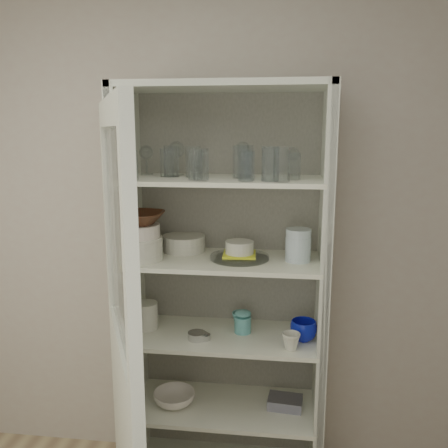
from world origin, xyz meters
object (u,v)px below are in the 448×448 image
Objects in this scene: measuring_cups at (197,336)px; white_canister at (147,316)px; pantry_cabinet at (225,314)px; glass_platter at (239,257)px; plate_stack_front at (139,248)px; goblet_2 at (243,157)px; goblet_0 at (146,159)px; mug_white at (291,341)px; cream_dish at (174,398)px; white_ramekin at (239,247)px; grey_bowl_stack at (298,245)px; teal_jar at (243,323)px; yellow_trivet at (239,254)px; mug_blue at (304,330)px; tin_box at (285,402)px; terracotta_bowl at (138,218)px; goblet_1 at (177,157)px; cream_bowl at (139,231)px; cupboard_door at (125,394)px; goblet_3 at (292,160)px; mug_teal at (241,321)px; plate_stack_back at (184,243)px.

white_canister reaches higher than measuring_cups.
glass_platter is at bearing -41.20° from pantry_cabinet.
goblet_2 is at bearing 20.82° from plate_stack_front.
goblet_0 reaches higher than white_canister.
plate_stack_front reaches higher than mug_white.
cream_dish is (-0.26, -0.10, -0.44)m from pantry_cabinet.
grey_bowl_stack is (0.29, -0.01, 0.02)m from white_ramekin.
teal_jar is (-0.27, 0.03, -0.43)m from grey_bowl_stack.
goblet_2 is 0.51m from grey_bowl_stack.
white_ramekin is (0.00, 0.00, 0.04)m from yellow_trivet.
mug_blue is 0.43m from tin_box.
white_ramekin is 0.89m from cream_dish.
teal_jar is at bearing -8.82° from goblet_0.
mug_white is at bearing -5.02° from plate_stack_front.
grey_bowl_stack is (0.29, -0.01, 0.07)m from glass_platter.
cream_dish is at bearing -156.48° from goblet_2.
pantry_cabinet is 13.12× the size of grey_bowl_stack.
measuring_cups is (0.28, -0.01, -0.59)m from terracotta_bowl.
terracotta_bowl is 1.75× the size of white_canister.
grey_bowl_stack is at bearing -9.68° from goblet_1.
goblet_1 is at bearing -1.81° from goblet_0.
white_ramekin is (-0.00, -0.11, -0.43)m from goblet_2.
goblet_0 is at bearing 137.54° from cream_dish.
goblet_2 is 0.63m from cream_bowl.
measuring_cups is 0.41× the size of cream_dish.
goblet_2 is 0.91m from mug_blue.
cupboard_door is at bearing -82.35° from goblet_0.
cream_bowl reaches higher than mug_blue.
white_ramekin reaches higher than mug_blue.
terracotta_bowl is at bearing -165.67° from cream_dish.
tin_box is at bearing -0.10° from white_canister.
mug_white is (0.26, -0.14, -0.38)m from yellow_trivet.
mug_teal is at bearing -165.30° from goblet_3.
goblet_0 reaches higher than mug_white.
plate_stack_back is (0.19, 0.19, -0.01)m from plate_stack_front.
mug_teal is at bearing -4.44° from goblet_0.
plate_stack_back is 0.75× the size of glass_platter.
glass_platter is 0.45m from measuring_cups.
white_canister is (-0.28, 0.10, 0.05)m from measuring_cups.
yellow_trivet is at bearing 178.76° from grey_bowl_stack.
mug_white is 0.76m from white_canister.
terracotta_bowl is 0.98m from cream_dish.
plate_stack_front is at bearing -171.64° from yellow_trivet.
goblet_1 reaches higher than cream_bowl.
goblet_1 is 0.63× the size of glass_platter.
terracotta_bowl is at bearing -159.18° from goblet_2.
cream_dish is at bearing 14.33° from cream_bowl.
pantry_cabinet reaches higher than plate_stack_back.
plate_stack_front is (-0.74, -0.20, -0.42)m from goblet_3.
glass_platter is 0.01m from yellow_trivet.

